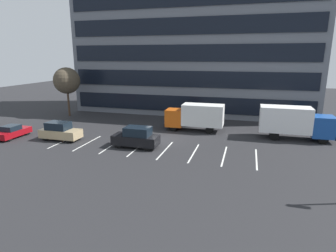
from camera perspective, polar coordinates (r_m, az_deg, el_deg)
ground_plane at (r=30.34m, az=-1.49°, el=-2.87°), size 120.00×120.00×0.00m
office_building at (r=46.51m, az=5.33°, el=16.42°), size 36.30×11.84×21.60m
lot_markings at (r=27.56m, az=-3.40°, el=-4.65°), size 19.74×5.40×0.01m
box_truck_blue at (r=33.14m, az=24.18°, el=0.86°), size 7.58×2.51×3.51m
box_truck_orange at (r=33.88m, az=5.59°, el=2.05°), size 6.98×2.31×3.24m
suv_tan at (r=32.37m, az=-20.99°, el=-1.00°), size 4.32×1.83×1.95m
suv_black at (r=27.97m, az=-6.43°, el=-2.31°), size 4.54×1.92×2.05m
sedan_maroon at (r=35.53m, az=-28.90°, el=-1.01°), size 1.65×3.95×1.42m
bare_tree at (r=44.37m, az=-19.79°, el=8.61°), size 3.83×3.83×7.19m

